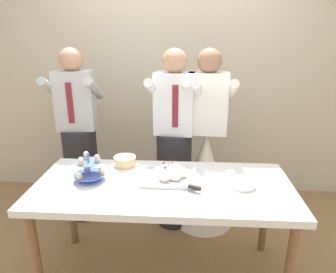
{
  "coord_description": "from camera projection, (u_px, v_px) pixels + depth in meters",
  "views": [
    {
      "loc": [
        0.15,
        -1.91,
        1.79
      ],
      "look_at": [
        0.03,
        0.15,
        1.07
      ],
      "focal_mm": 32.68,
      "sensor_mm": 36.0,
      "label": 1
    }
  ],
  "objects": [
    {
      "name": "rear_wall",
      "position": [
        173.0,
        64.0,
        3.28
      ],
      "size": [
        5.2,
        0.1,
        2.9
      ],
      "primitive_type": "cube",
      "color": "beige",
      "rests_on": "ground_plane"
    },
    {
      "name": "cupcake_stand",
      "position": [
        89.0,
        170.0,
        2.17
      ],
      "size": [
        0.23,
        0.23,
        0.21
      ],
      "color": "#4C66B2",
      "rests_on": "dessert_table"
    },
    {
      "name": "person_guest",
      "position": [
        80.0,
        146.0,
        2.92
      ],
      "size": [
        0.5,
        0.53,
        1.66
      ],
      "color": "#232328",
      "rests_on": "ground_plane"
    },
    {
      "name": "plate_stack",
      "position": [
        242.0,
        183.0,
        2.1
      ],
      "size": [
        0.19,
        0.18,
        0.04
      ],
      "color": "white",
      "rests_on": "dessert_table"
    },
    {
      "name": "round_cake",
      "position": [
        125.0,
        162.0,
        2.4
      ],
      "size": [
        0.24,
        0.24,
        0.08
      ],
      "color": "white",
      "rests_on": "dessert_table"
    },
    {
      "name": "dessert_table",
      "position": [
        163.0,
        193.0,
        2.16
      ],
      "size": [
        1.8,
        0.8,
        0.78
      ],
      "color": "silver",
      "rests_on": "ground_plane"
    },
    {
      "name": "person_groom",
      "position": [
        174.0,
        151.0,
        2.8
      ],
      "size": [
        0.51,
        0.53,
        1.66
      ],
      "color": "#232328",
      "rests_on": "ground_plane"
    },
    {
      "name": "ground_plane",
      "position": [
        164.0,
        272.0,
        2.39
      ],
      "size": [
        8.0,
        8.0,
        0.0
      ],
      "primitive_type": "plane",
      "color": "olive"
    },
    {
      "name": "main_cake_tray",
      "position": [
        171.0,
        174.0,
        2.19
      ],
      "size": [
        0.42,
        0.36,
        0.13
      ],
      "color": "silver",
      "rests_on": "dessert_table"
    },
    {
      "name": "person_bride",
      "position": [
        205.0,
        167.0,
        2.87
      ],
      "size": [
        0.56,
        0.56,
        1.66
      ],
      "color": "white",
      "rests_on": "ground_plane"
    }
  ]
}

